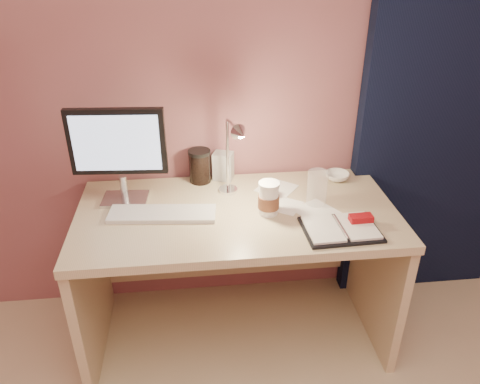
{
  "coord_description": "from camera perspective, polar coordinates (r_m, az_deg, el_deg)",
  "views": [
    {
      "loc": [
        -0.18,
        -0.36,
        1.79
      ],
      "look_at": [
        0.01,
        1.33,
        0.85
      ],
      "focal_mm": 35.0,
      "sensor_mm": 36.0,
      "label": 1
    }
  ],
  "objects": [
    {
      "name": "paper_c",
      "position": [
        2.23,
        4.49,
        0.48
      ],
      "size": [
        0.22,
        0.22,
        0.0
      ],
      "primitive_type": "cube",
      "rotation": [
        0.0,
        0.0,
        0.9
      ],
      "color": "white",
      "rests_on": "desk"
    },
    {
      "name": "lotion_bottle",
      "position": [
        2.13,
        3.79,
        0.4
      ],
      "size": [
        0.04,
        0.05,
        0.09
      ],
      "primitive_type": "imported",
      "rotation": [
        0.0,
        0.0,
        -0.04
      ],
      "color": "white",
      "rests_on": "desk"
    },
    {
      "name": "dark_jar",
      "position": [
        2.27,
        -4.91,
        2.98
      ],
      "size": [
        0.1,
        0.1,
        0.15
      ],
      "primitive_type": "cylinder",
      "color": "black",
      "rests_on": "desk"
    },
    {
      "name": "product_box",
      "position": [
        2.29,
        -2.05,
        3.2
      ],
      "size": [
        0.11,
        0.1,
        0.14
      ],
      "primitive_type": "cube",
      "rotation": [
        0.0,
        0.0,
        -0.34
      ],
      "color": "beige",
      "rests_on": "desk"
    },
    {
      "name": "coffee_cup",
      "position": [
        2.0,
        3.51,
        -0.86
      ],
      "size": [
        0.09,
        0.09,
        0.15
      ],
      "color": "white",
      "rests_on": "desk"
    },
    {
      "name": "planner",
      "position": [
        1.95,
        12.36,
        -4.29
      ],
      "size": [
        0.31,
        0.24,
        0.05
      ],
      "rotation": [
        0.0,
        0.0,
        0.04
      ],
      "color": "black",
      "rests_on": "desk"
    },
    {
      "name": "clear_cup",
      "position": [
        2.09,
        9.38,
        0.49
      ],
      "size": [
        0.09,
        0.09,
        0.16
      ],
      "primitive_type": "cylinder",
      "color": "white",
      "rests_on": "desk"
    },
    {
      "name": "desk",
      "position": [
        2.23,
        -0.55,
        -6.27
      ],
      "size": [
        1.4,
        0.7,
        0.73
      ],
      "color": "#C7B38C",
      "rests_on": "ground"
    },
    {
      "name": "keyboard",
      "position": [
        2.03,
        -9.45,
        -2.64
      ],
      "size": [
        0.47,
        0.18,
        0.02
      ],
      "primitive_type": "cube",
      "rotation": [
        0.0,
        0.0,
        -0.1
      ],
      "color": "silver",
      "rests_on": "desk"
    },
    {
      "name": "monitor",
      "position": [
        2.07,
        -14.62,
        5.27
      ],
      "size": [
        0.41,
        0.16,
        0.44
      ],
      "rotation": [
        0.0,
        0.0,
        -0.07
      ],
      "color": "silver",
      "rests_on": "desk"
    },
    {
      "name": "desk_lamp",
      "position": [
        2.01,
        -2.07,
        4.73
      ],
      "size": [
        0.13,
        0.23,
        0.38
      ],
      "rotation": [
        0.0,
        0.0,
        0.28
      ],
      "color": "silver",
      "rests_on": "desk"
    },
    {
      "name": "room",
      "position": [
        2.43,
        22.14,
        11.21
      ],
      "size": [
        3.5,
        3.5,
        3.5
      ],
      "color": "#C6B28E",
      "rests_on": "ground"
    },
    {
      "name": "paper_a",
      "position": [
        2.07,
        9.27,
        -2.32
      ],
      "size": [
        0.22,
        0.22,
        0.0
      ],
      "primitive_type": "cube",
      "rotation": [
        0.0,
        0.0,
        0.55
      ],
      "color": "white",
      "rests_on": "desk"
    },
    {
      "name": "paper_b",
      "position": [
        2.09,
        5.48,
        -1.64
      ],
      "size": [
        0.19,
        0.19,
        0.0
      ],
      "primitive_type": "cube",
      "rotation": [
        0.0,
        0.0,
        -0.58
      ],
      "color": "white",
      "rests_on": "desk"
    },
    {
      "name": "bowl",
      "position": [
        2.35,
        11.75,
        1.89
      ],
      "size": [
        0.13,
        0.13,
        0.04
      ],
      "primitive_type": "imported",
      "rotation": [
        0.0,
        0.0,
        -0.09
      ],
      "color": "silver",
      "rests_on": "desk"
    }
  ]
}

